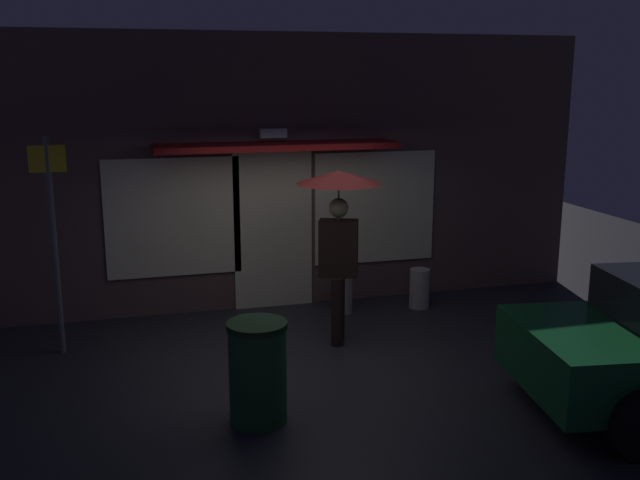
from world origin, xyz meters
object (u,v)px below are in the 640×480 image
street_sign_post (53,234)px  sidewalk_bollard (343,290)px  person_with_umbrella (339,216)px  sidewalk_bollard_2 (419,288)px  trash_bin (258,372)px

street_sign_post → sidewalk_bollard: (3.65, 0.53, -1.12)m
person_with_umbrella → sidewalk_bollard_2: (1.50, 1.01, -1.30)m
person_with_umbrella → sidewalk_bollard: 1.71m
sidewalk_bollard_2 → trash_bin: trash_bin is taller
sidewalk_bollard → trash_bin: size_ratio=0.65×
sidewalk_bollard → trash_bin: (-1.73, -2.88, 0.18)m
street_sign_post → sidewalk_bollard_2: street_sign_post is taller
street_sign_post → sidewalk_bollard: bearing=8.3°
sidewalk_bollard_2 → person_with_umbrella: bearing=-146.1°
person_with_umbrella → trash_bin: 2.48m
sidewalk_bollard → sidewalk_bollard_2: 1.10m
person_with_umbrella → sidewalk_bollard: person_with_umbrella is taller
sidewalk_bollard_2 → trash_bin: size_ratio=0.57×
sidewalk_bollard → street_sign_post: bearing=-171.7°
person_with_umbrella → sidewalk_bollard_2: bearing=55.7°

